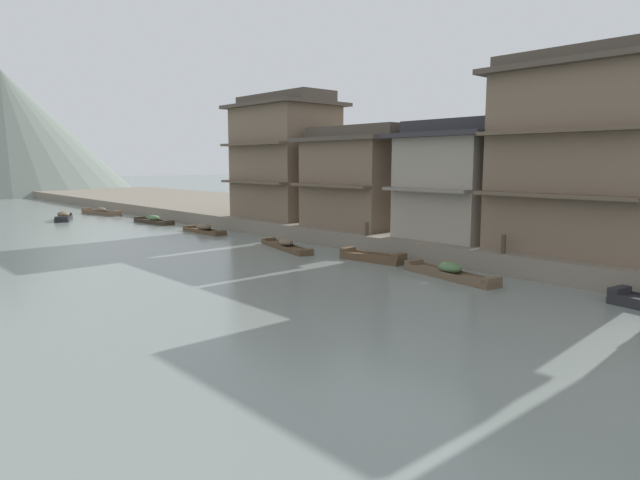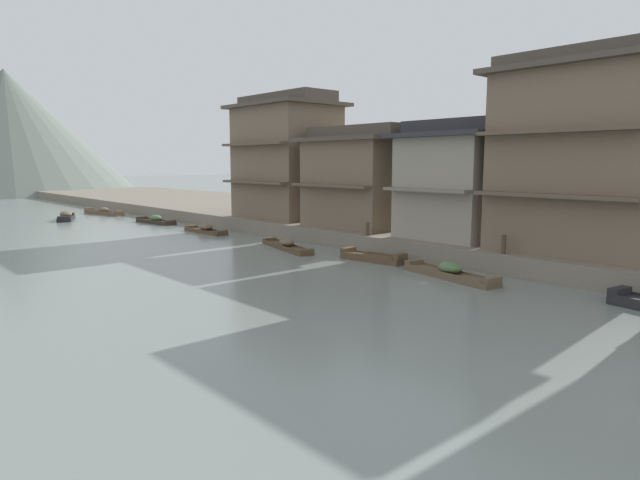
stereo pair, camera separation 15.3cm
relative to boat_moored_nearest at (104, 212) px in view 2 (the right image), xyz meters
name	(u,v)px [view 2 (the right image)]	position (x,y,z in m)	size (l,w,h in m)	color
riverbank_right	(343,218)	(11.26, -20.94, 0.23)	(18.00, 110.00, 0.93)	slate
boat_moored_nearest	(104,212)	(0.00, 0.00, 0.00)	(1.93, 5.46, 0.70)	brown
boat_moored_second	(156,221)	(0.32, -10.44, 0.00)	(1.45, 4.66, 0.68)	#33281E
boat_moored_third	(206,230)	(0.26, -18.47, -0.01)	(1.01, 4.41, 0.65)	brown
boat_moored_far	(373,257)	(0.82, -33.90, -0.05)	(1.42, 3.56, 0.53)	brown
boat_midriver_drifting	(66,217)	(-4.31, -3.04, 0.07)	(2.44, 3.80, 0.79)	#232326
boat_midriver_upstream	(450,273)	(0.25, -38.86, 0.00)	(1.78, 4.98, 0.69)	brown
boat_upstream_distant	(287,246)	(-0.02, -28.00, -0.04)	(2.15, 5.43, 0.61)	brown
house_waterfront_second	(583,154)	(5.58, -41.84, 5.00)	(6.01, 7.67, 8.74)	#75604C
house_waterfront_tall	(463,180)	(6.01, -35.47, 3.71)	(6.87, 5.83, 6.14)	gray
house_waterfront_narrow	(360,178)	(5.40, -28.49, 3.70)	(5.65, 7.15, 6.14)	#75604C
house_waterfront_far	(286,158)	(5.65, -20.76, 5.00)	(6.17, 7.83, 8.74)	#75604C
mooring_post_dock_mid	(504,244)	(2.61, -39.96, 1.11)	(0.20, 0.20, 0.83)	#473828
mooring_post_dock_far	(368,229)	(2.61, -31.80, 1.05)	(0.20, 0.20, 0.71)	#473828
hill_far_west	(8,131)	(3.41, 50.08, 9.73)	(39.65, 39.65, 19.91)	slate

